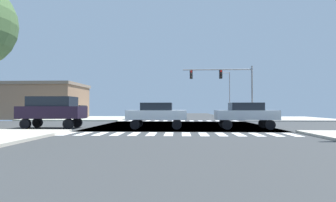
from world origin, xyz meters
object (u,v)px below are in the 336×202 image
sedan_nearside_1 (246,113)px  suv_farside_1 (52,109)px  bank_building (38,101)px  traffic_signal_mast (224,80)px  sedan_leading_3 (157,113)px  street_lamp (228,90)px

sedan_nearside_1 → suv_farside_1: bearing=90.0°
bank_building → traffic_signal_mast: bearing=-10.6°
bank_building → sedan_leading_3: (17.88, -15.81, -1.30)m
bank_building → suv_farside_1: (10.10, -15.81, -1.02)m
street_lamp → suv_farside_1: 28.68m
bank_building → sedan_nearside_1: 29.01m
street_lamp → traffic_signal_mast: bearing=-102.6°
traffic_signal_mast → street_lamp: street_lamp is taller
sedan_leading_3 → sedan_nearside_1: bearing=-90.0°
bank_building → sedan_leading_3: size_ratio=3.16×
suv_farside_1 → street_lamp: bearing=-37.1°
street_lamp → sedan_leading_3: 24.84m
traffic_signal_mast → bank_building: size_ratio=0.59×
sedan_nearside_1 → suv_farside_1: 14.19m
street_lamp → bank_building: 28.25m
traffic_signal_mast → bank_building: 25.26m
bank_building → sedan_nearside_1: bearing=-33.1°
suv_farside_1 → bank_building: bearing=32.6°
suv_farside_1 → sedan_leading_3: size_ratio=1.07×
street_lamp → bank_building: size_ratio=0.53×
street_lamp → suv_farside_1: (-17.22, -22.75, -2.97)m
bank_building → suv_farside_1: bank_building is taller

